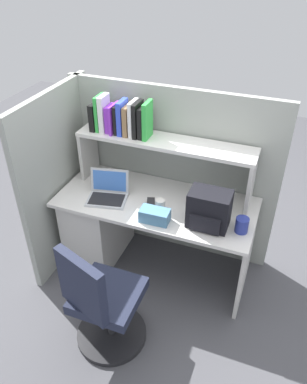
{
  "coord_description": "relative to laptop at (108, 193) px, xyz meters",
  "views": [
    {
      "loc": [
        0.88,
        -2.34,
        2.53
      ],
      "look_at": [
        0.0,
        -0.05,
        0.85
      ],
      "focal_mm": 35.82,
      "sensor_mm": 36.0,
      "label": 1
    }
  ],
  "objects": [
    {
      "name": "snack_canister",
      "position": [
        1.09,
        -0.03,
        0.01
      ],
      "size": [
        0.1,
        0.1,
        0.12
      ],
      "primitive_type": "cylinder",
      "color": "navy",
      "rests_on": "desk"
    },
    {
      "name": "cubicle_partition_left",
      "position": [
        -0.47,
        0.04,
        -0.01
      ],
      "size": [
        0.05,
        1.06,
        1.55
      ],
      "primitive_type": "cube",
      "color": "#939991",
      "rests_on": "ground_plane"
    },
    {
      "name": "laptop",
      "position": [
        0.0,
        0.0,
        0.0
      ],
      "size": [
        0.36,
        0.31,
        0.22
      ],
      "color": "#B7BABF",
      "rests_on": "desk"
    },
    {
      "name": "reference_books_on_shelf",
      "position": [
        0.01,
        0.29,
        0.53
      ],
      "size": [
        0.49,
        0.18,
        0.3
      ],
      "color": "black",
      "rests_on": "overhead_hutch"
    },
    {
      "name": "desk",
      "position": [
        -0.01,
        0.09,
        -0.38
      ],
      "size": [
        1.6,
        0.7,
        0.73
      ],
      "color": "silver",
      "rests_on": "ground_plane"
    },
    {
      "name": "cubicle_partition_rear",
      "position": [
        0.38,
        0.47,
        -0.01
      ],
      "size": [
        1.84,
        0.05,
        1.55
      ],
      "primitive_type": "cube",
      "color": "#939991",
      "rests_on": "ground_plane"
    },
    {
      "name": "overhead_hutch",
      "position": [
        0.38,
        0.29,
        0.3
      ],
      "size": [
        1.44,
        0.28,
        0.45
      ],
      "color": "beige",
      "rests_on": "desk"
    },
    {
      "name": "backpack",
      "position": [
        0.84,
        -0.05,
        0.09
      ],
      "size": [
        0.3,
        0.23,
        0.28
      ],
      "color": "black",
      "rests_on": "desk"
    },
    {
      "name": "paper_cup",
      "position": [
        0.45,
        -0.0,
        -0.0
      ],
      "size": [
        0.08,
        0.08,
        0.09
      ],
      "primitive_type": "cylinder",
      "color": "white",
      "rests_on": "desk"
    },
    {
      "name": "ground_plane",
      "position": [
        0.38,
        0.09,
        -0.78
      ],
      "size": [
        8.0,
        8.0,
        0.0
      ],
      "primitive_type": "plane",
      "color": "#4C4C51"
    },
    {
      "name": "office_chair",
      "position": [
        0.31,
        -0.75,
        -0.39
      ],
      "size": [
        0.53,
        0.54,
        0.93
      ],
      "rotation": [
        0.0,
        0.0,
        2.79
      ],
      "color": "black",
      "rests_on": "ground_plane"
    },
    {
      "name": "computer_mouse",
      "position": [
        0.36,
        0.04,
        -0.03
      ],
      "size": [
        0.09,
        0.12,
        0.03
      ],
      "primitive_type": "cube",
      "rotation": [
        0.0,
        0.0,
        0.33
      ],
      "color": "#262628",
      "rests_on": "desk"
    },
    {
      "name": "tissue_box",
      "position": [
        0.46,
        -0.14,
        -0.0
      ],
      "size": [
        0.22,
        0.13,
        0.1
      ],
      "primitive_type": "cube",
      "rotation": [
        0.0,
        0.0,
        0.03
      ],
      "color": "teal",
      "rests_on": "desk"
    }
  ]
}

